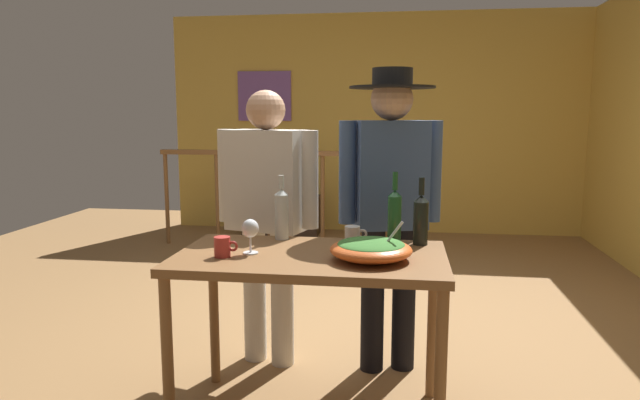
# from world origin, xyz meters

# --- Properties ---
(ground_plane) EXTENTS (8.70, 8.70, 0.00)m
(ground_plane) POSITION_xyz_m (0.00, 0.00, 0.00)
(ground_plane) COLOR olive
(back_wall) EXTENTS (4.95, 0.10, 2.59)m
(back_wall) POSITION_xyz_m (0.00, 3.34, 1.30)
(back_wall) COLOR gold
(back_wall) RESTS_ON ground_plane
(framed_picture) EXTENTS (0.66, 0.03, 0.59)m
(framed_picture) POSITION_xyz_m (-1.34, 3.28, 1.63)
(framed_picture) COLOR #77509E
(stair_railing) EXTENTS (2.40, 0.10, 1.09)m
(stair_railing) POSITION_xyz_m (-0.63, 2.30, 0.67)
(stair_railing) COLOR brown
(stair_railing) RESTS_ON ground_plane
(tv_console) EXTENTS (0.90, 0.40, 0.45)m
(tv_console) POSITION_xyz_m (-1.08, 2.99, 0.23)
(tv_console) COLOR #38281E
(tv_console) RESTS_ON ground_plane
(flat_screen_tv) EXTENTS (0.64, 0.12, 0.47)m
(flat_screen_tv) POSITION_xyz_m (-1.08, 2.96, 0.73)
(flat_screen_tv) COLOR black
(flat_screen_tv) RESTS_ON tv_console
(serving_table) EXTENTS (1.22, 0.70, 0.81)m
(serving_table) POSITION_xyz_m (-0.08, -1.12, 0.71)
(serving_table) COLOR brown
(serving_table) RESTS_ON ground_plane
(salad_bowl) EXTENTS (0.36, 0.36, 0.18)m
(salad_bowl) POSITION_xyz_m (0.20, -1.19, 0.86)
(salad_bowl) COLOR #DB5B23
(salad_bowl) RESTS_ON serving_table
(wine_glass) EXTENTS (0.08, 0.08, 0.16)m
(wine_glass) POSITION_xyz_m (-0.35, -1.15, 0.92)
(wine_glass) COLOR silver
(wine_glass) RESTS_ON serving_table
(wine_bottle_clear) EXTENTS (0.07, 0.07, 0.33)m
(wine_bottle_clear) POSITION_xyz_m (-0.27, -0.84, 0.94)
(wine_bottle_clear) COLOR silver
(wine_bottle_clear) RESTS_ON serving_table
(wine_bottle_dark) EXTENTS (0.07, 0.07, 0.33)m
(wine_bottle_dark) POSITION_xyz_m (0.42, -0.86, 0.94)
(wine_bottle_dark) COLOR black
(wine_bottle_dark) RESTS_ON serving_table
(wine_bottle_green) EXTENTS (0.07, 0.07, 0.35)m
(wine_bottle_green) POSITION_xyz_m (0.29, -0.87, 0.95)
(wine_bottle_green) COLOR #1E5628
(wine_bottle_green) RESTS_ON serving_table
(mug_red) EXTENTS (0.11, 0.07, 0.09)m
(mug_red) POSITION_xyz_m (-0.46, -1.23, 0.85)
(mug_red) COLOR #B7332D
(mug_red) RESTS_ON serving_table
(mug_white) EXTENTS (0.11, 0.08, 0.08)m
(mug_white) POSITION_xyz_m (0.09, -0.86, 0.85)
(mug_white) COLOR white
(mug_white) RESTS_ON serving_table
(person_standing_left) EXTENTS (0.60, 0.33, 1.56)m
(person_standing_left) POSITION_xyz_m (-0.42, -0.52, 0.93)
(person_standing_left) COLOR beige
(person_standing_left) RESTS_ON ground_plane
(person_standing_right) EXTENTS (0.55, 0.46, 1.67)m
(person_standing_right) POSITION_xyz_m (0.26, -0.52, 1.00)
(person_standing_right) COLOR black
(person_standing_right) RESTS_ON ground_plane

